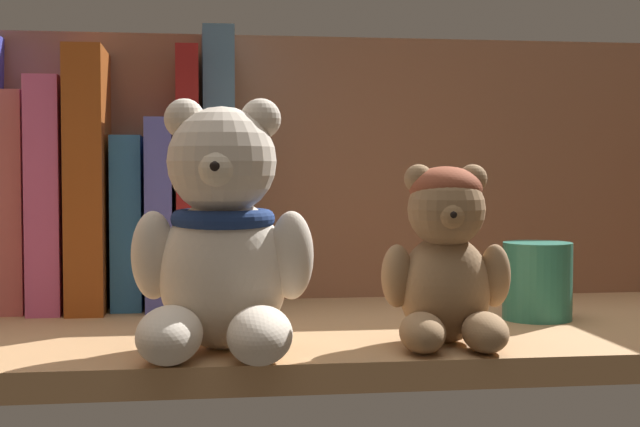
% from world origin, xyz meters
% --- Properties ---
extents(shelf_board, '(0.83, 0.30, 0.02)m').
position_xyz_m(shelf_board, '(0.00, 0.00, 0.01)').
color(shelf_board, tan).
rests_on(shelf_board, ground).
extents(shelf_back_panel, '(0.85, 0.01, 0.27)m').
position_xyz_m(shelf_back_panel, '(0.00, 0.15, 0.14)').
color(shelf_back_panel, '#925F46').
rests_on(shelf_back_panel, ground).
extents(book_4, '(0.03, 0.10, 0.19)m').
position_xyz_m(book_4, '(-0.27, 0.12, 0.12)').
color(book_4, '#BD5A5A').
rests_on(book_4, shelf_board).
extents(book_5, '(0.03, 0.12, 0.20)m').
position_xyz_m(book_5, '(-0.24, 0.12, 0.12)').
color(book_5, '#C9548C').
rests_on(book_5, shelf_board).
extents(book_6, '(0.03, 0.14, 0.23)m').
position_xyz_m(book_6, '(-0.20, 0.12, 0.13)').
color(book_6, '#9A4718').
rests_on(book_6, shelf_board).
extents(book_7, '(0.03, 0.09, 0.15)m').
position_xyz_m(book_7, '(-0.17, 0.12, 0.10)').
color(book_7, teal).
rests_on(book_7, shelf_board).
extents(book_8, '(0.02, 0.13, 0.17)m').
position_xyz_m(book_8, '(-0.14, 0.12, 0.10)').
color(book_8, '#5054B4').
rests_on(book_8, shelf_board).
extents(book_9, '(0.02, 0.13, 0.23)m').
position_xyz_m(book_9, '(-0.12, 0.12, 0.13)').
color(book_9, maroon).
rests_on(book_9, shelf_board).
extents(book_10, '(0.03, 0.10, 0.25)m').
position_xyz_m(book_10, '(-0.09, 0.12, 0.14)').
color(book_10, '#486A8B').
rests_on(book_10, shelf_board).
extents(teddy_bear_larger, '(0.13, 0.13, 0.17)m').
position_xyz_m(teddy_bear_larger, '(-0.09, -0.10, 0.09)').
color(teddy_bear_larger, beige).
rests_on(teddy_bear_larger, shelf_board).
extents(teddy_bear_smaller, '(0.09, 0.10, 0.13)m').
position_xyz_m(teddy_bear_smaller, '(0.07, -0.09, 0.08)').
color(teddy_bear_smaller, '#93704C').
rests_on(teddy_bear_smaller, shelf_board).
extents(pillar_candle, '(0.06, 0.06, 0.06)m').
position_xyz_m(pillar_candle, '(0.17, -0.00, 0.05)').
color(pillar_candle, '#2D7A66').
rests_on(pillar_candle, shelf_board).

